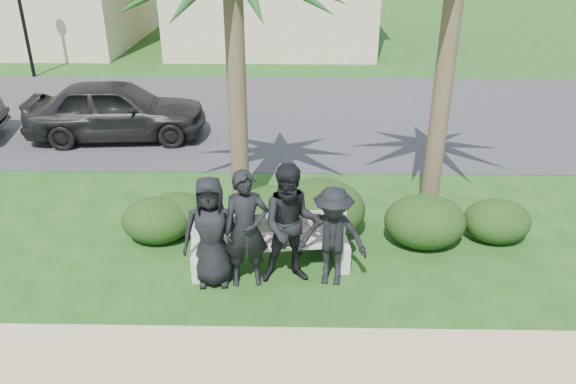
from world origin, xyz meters
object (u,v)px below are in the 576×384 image
object	(u,v)px
park_bench	(271,247)
man_d	(333,237)
man_a	(211,232)
car_a	(117,110)
man_b	(246,230)
man_c	(291,225)

from	to	relation	value
park_bench	man_d	world-z (taller)	man_d
man_a	car_a	distance (m)	6.80
man_d	man_a	bearing A→B (deg)	-170.91
man_b	man_c	xyz separation A→B (m)	(0.64, 0.09, 0.03)
man_a	car_a	size ratio (longest dim) A/B	0.40
man_a	man_c	distance (m)	1.15
man_a	man_b	bearing A→B (deg)	-5.83
man_d	park_bench	bearing A→B (deg)	167.76
car_a	man_d	bearing A→B (deg)	-145.23
man_d	car_a	xyz separation A→B (m)	(-4.90, 6.00, -0.05)
park_bench	car_a	size ratio (longest dim) A/B	0.58
park_bench	car_a	xyz separation A→B (m)	(-3.99, 5.66, 0.35)
car_a	man_b	bearing A→B (deg)	-153.18
man_a	man_d	xyz separation A→B (m)	(1.74, 0.02, -0.07)
park_bench	man_b	distance (m)	0.72
man_c	man_a	bearing A→B (deg)	179.37
park_bench	man_c	xyz separation A→B (m)	(0.32, -0.29, 0.55)
man_c	car_a	distance (m)	7.35
park_bench	car_a	bearing A→B (deg)	118.00
man_b	car_a	size ratio (longest dim) A/B	0.42
man_a	man_b	world-z (taller)	man_b
park_bench	man_a	bearing A→B (deg)	-163.30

